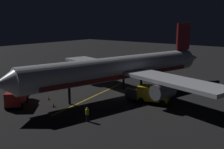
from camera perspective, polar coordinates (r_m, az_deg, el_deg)
The scene contains 8 objects.
ground_plane at distance 42.52m, azimuth 1.67°, elevation -4.32°, with size 180.00×180.00×0.20m, color black.
apron_guide_stripe at distance 40.90m, azimuth -4.26°, elevation -4.85°, with size 0.24×18.95×0.01m, color gold.
airliner at distance 41.95m, azimuth 2.36°, elevation 1.27°, with size 34.82×38.95×11.15m.
baggage_truck at distance 39.09m, azimuth -19.86°, elevation -4.53°, with size 5.49×5.72×2.24m.
catering_truck at distance 38.04m, azimuth 8.13°, elevation -4.24°, with size 6.45×3.68×2.45m.
ground_crew_worker at distance 31.01m, azimuth -5.44°, elevation -8.63°, with size 0.40×0.40×1.74m.
traffic_cone_near_left at distance 40.37m, azimuth -13.72°, elevation -5.02°, with size 0.50×0.50×0.55m.
traffic_cone_near_right at distance 36.94m, azimuth -12.67°, elevation -6.54°, with size 0.50×0.50×0.55m.
Camera 1 is at (-24.20, 32.93, 11.63)m, focal length 41.89 mm.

